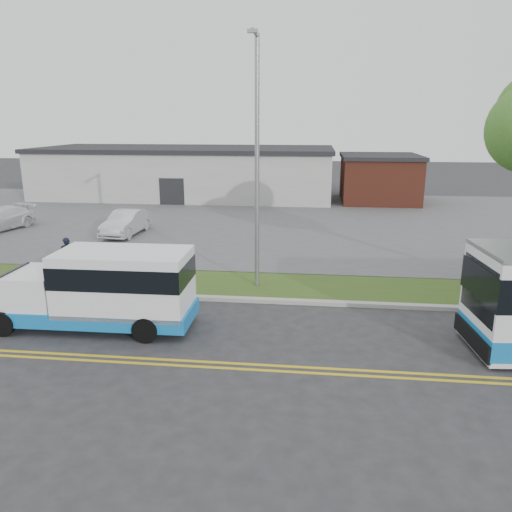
# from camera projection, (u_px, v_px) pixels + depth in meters

# --- Properties ---
(ground) EXTENTS (140.00, 140.00, 0.00)m
(ground) POSITION_uv_depth(u_px,v_px,m) (166.00, 309.00, 17.98)
(ground) COLOR #28282B
(ground) RESTS_ON ground
(lane_line_north) EXTENTS (70.00, 0.12, 0.01)m
(lane_line_north) POSITION_uv_depth(u_px,v_px,m) (127.00, 357.00, 14.29)
(lane_line_north) COLOR gold
(lane_line_north) RESTS_ON ground
(lane_line_south) EXTENTS (70.00, 0.12, 0.01)m
(lane_line_south) POSITION_uv_depth(u_px,v_px,m) (123.00, 362.00, 14.01)
(lane_line_south) COLOR gold
(lane_line_south) RESTS_ON ground
(curb) EXTENTS (80.00, 0.30, 0.15)m
(curb) POSITION_uv_depth(u_px,v_px,m) (174.00, 297.00, 19.02)
(curb) COLOR #9E9B93
(curb) RESTS_ON ground
(verge) EXTENTS (80.00, 3.30, 0.10)m
(verge) POSITION_uv_depth(u_px,v_px,m) (186.00, 283.00, 20.75)
(verge) COLOR #344918
(verge) RESTS_ON ground
(parking_lot) EXTENTS (80.00, 25.00, 0.10)m
(parking_lot) POSITION_uv_depth(u_px,v_px,m) (237.00, 219.00, 34.27)
(parking_lot) COLOR #4C4C4F
(parking_lot) RESTS_ON ground
(commercial_building) EXTENTS (25.40, 10.40, 4.35)m
(commercial_building) POSITION_uv_depth(u_px,v_px,m) (187.00, 172.00, 43.96)
(commercial_building) COLOR #9E9E99
(commercial_building) RESTS_ON ground
(brick_wing) EXTENTS (6.30, 7.30, 3.90)m
(brick_wing) POSITION_uv_depth(u_px,v_px,m) (379.00, 178.00, 41.22)
(brick_wing) COLOR brown
(brick_wing) RESTS_ON ground
(streetlight_near) EXTENTS (0.35, 1.53, 9.50)m
(streetlight_near) POSITION_uv_depth(u_px,v_px,m) (257.00, 157.00, 18.89)
(streetlight_near) COLOR gray
(streetlight_near) RESTS_ON verge
(shuttle_bus) EXTENTS (6.81, 2.37, 2.59)m
(shuttle_bus) POSITION_uv_depth(u_px,v_px,m) (105.00, 287.00, 16.09)
(shuttle_bus) COLOR #1069B4
(shuttle_bus) RESTS_ON ground
(pedestrian) EXTENTS (0.72, 0.63, 1.67)m
(pedestrian) POSITION_uv_depth(u_px,v_px,m) (67.00, 256.00, 21.44)
(pedestrian) COLOR black
(pedestrian) RESTS_ON verge
(parked_car_a) EXTENTS (1.75, 4.41, 1.43)m
(parked_car_a) POSITION_uv_depth(u_px,v_px,m) (126.00, 223.00, 29.10)
(parked_car_a) COLOR silver
(parked_car_a) RESTS_ON parking_lot
(grocery_bag_left) EXTENTS (0.32, 0.32, 0.32)m
(grocery_bag_left) POSITION_uv_depth(u_px,v_px,m) (59.00, 273.00, 21.41)
(grocery_bag_left) COLOR white
(grocery_bag_left) RESTS_ON verge
(grocery_bag_right) EXTENTS (0.32, 0.32, 0.32)m
(grocery_bag_right) POSITION_uv_depth(u_px,v_px,m) (78.00, 270.00, 21.83)
(grocery_bag_right) COLOR white
(grocery_bag_right) RESTS_ON verge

